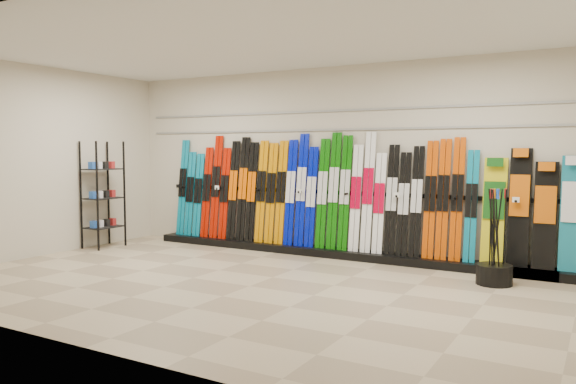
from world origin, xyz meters
The scene contains 12 objects.
floor centered at (0.00, 0.00, 0.00)m, with size 8.00×8.00×0.00m, color gray.
back_wall centered at (0.00, 2.50, 1.50)m, with size 8.00×8.00×0.00m, color beige.
left_wall centered at (-4.00, 0.00, 1.50)m, with size 5.00×5.00×0.00m, color beige.
ceiling centered at (0.00, 0.00, 3.00)m, with size 8.00×8.00×0.00m, color silver.
ski_rack_base centered at (0.22, 2.28, 0.06)m, with size 8.00×0.40×0.12m, color black.
skis centered at (-0.45, 2.34, 0.96)m, with size 5.37×0.25×1.84m.
snowboards centered at (2.92, 2.35, 0.86)m, with size 1.26×0.24×1.58m.
accessory_rack centered at (-3.75, 1.08, 0.91)m, with size 0.40×0.60×1.83m, color black.
pole_bin centered at (2.60, 1.59, 0.12)m, with size 0.44×0.44×0.25m, color black.
ski_poles centered at (2.60, 1.58, 0.61)m, with size 0.22×0.30×1.18m.
slatwall_rail_0 centered at (0.00, 2.48, 2.00)m, with size 7.60×0.02×0.03m, color gray.
slatwall_rail_1 centered at (0.00, 2.48, 2.30)m, with size 7.60×0.02×0.03m, color gray.
Camera 1 is at (3.80, -5.67, 1.67)m, focal length 35.00 mm.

